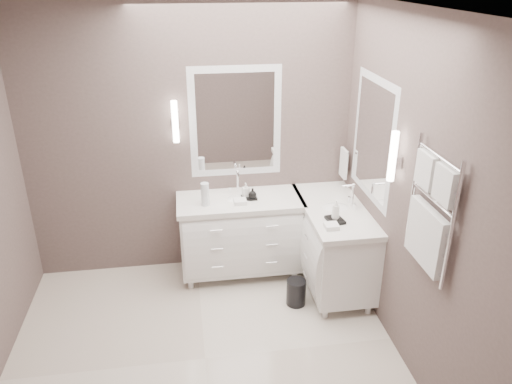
{
  "coord_description": "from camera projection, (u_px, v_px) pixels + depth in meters",
  "views": [
    {
      "loc": [
        -0.07,
        -3.19,
        2.94
      ],
      "look_at": [
        0.53,
        0.7,
        1.15
      ],
      "focal_mm": 35.0,
      "sensor_mm": 36.0,
      "label": 1
    }
  ],
  "objects": [
    {
      "name": "water_bottle",
      "position": [
        205.0,
        194.0,
        4.73
      ],
      "size": [
        0.1,
        0.1,
        0.23
      ],
      "primitive_type": "cylinder",
      "rotation": [
        0.0,
        0.0,
        -0.39
      ],
      "color": "silver",
      "rests_on": "vanity_back"
    },
    {
      "name": "soap_bottle_c",
      "position": [
        336.0,
        209.0,
        4.42
      ],
      "size": [
        0.08,
        0.08,
        0.18
      ],
      "primitive_type": "imported",
      "rotation": [
        0.0,
        0.0,
        0.15
      ],
      "color": "white",
      "rests_on": "amenity_tray_right"
    },
    {
      "name": "mirror_back",
      "position": [
        236.0,
        122.0,
        4.85
      ],
      "size": [
        0.9,
        0.02,
        1.1
      ],
      "color": "white",
      "rests_on": "wall_back"
    },
    {
      "name": "mirror_right",
      "position": [
        373.0,
        139.0,
        4.39
      ],
      "size": [
        0.02,
        0.9,
        1.1
      ],
      "color": "white",
      "rests_on": "wall_right"
    },
    {
      "name": "sconce_right",
      "position": [
        393.0,
        157.0,
        3.84
      ],
      "size": [
        0.06,
        0.06,
        0.4
      ],
      "color": "white",
      "rests_on": "wall_right"
    },
    {
      "name": "soap_bottle_a",
      "position": [
        246.0,
        190.0,
        4.88
      ],
      "size": [
        0.07,
        0.08,
        0.14
      ],
      "primitive_type": "imported",
      "rotation": [
        0.0,
        0.0,
        0.22
      ],
      "color": "white",
      "rests_on": "amenity_tray_back"
    },
    {
      "name": "towel_bar_corner",
      "position": [
        344.0,
        163.0,
        5.07
      ],
      "size": [
        0.03,
        0.22,
        0.3
      ],
      "color": "white",
      "rests_on": "wall_right"
    },
    {
      "name": "soap_bottle_b",
      "position": [
        253.0,
        193.0,
        4.85
      ],
      "size": [
        0.1,
        0.1,
        0.1
      ],
      "primitive_type": "imported",
      "rotation": [
        0.0,
        0.0,
        0.39
      ],
      "color": "black",
      "rests_on": "amenity_tray_back"
    },
    {
      "name": "amenity_tray_back",
      "position": [
        249.0,
        198.0,
        4.9
      ],
      "size": [
        0.15,
        0.11,
        0.02
      ],
      "primitive_type": "cube",
      "rotation": [
        0.0,
        0.0,
        0.01
      ],
      "color": "black",
      "rests_on": "vanity_back"
    },
    {
      "name": "ceiling",
      "position": [
        186.0,
        9.0,
        2.97
      ],
      "size": [
        3.2,
        3.0,
        0.01
      ],
      "primitive_type": "cube",
      "color": "white",
      "rests_on": "wall_back"
    },
    {
      "name": "wall_front",
      "position": [
        213.0,
        364.0,
        2.18
      ],
      "size": [
        3.2,
        0.01,
        2.7
      ],
      "primitive_type": "cube",
      "color": "#574846",
      "rests_on": "floor"
    },
    {
      "name": "vanity_right",
      "position": [
        333.0,
        241.0,
        4.88
      ],
      "size": [
        0.59,
        1.24,
        0.97
      ],
      "color": "white",
      "rests_on": "floor"
    },
    {
      "name": "towel_ladder",
      "position": [
        429.0,
        217.0,
        3.37
      ],
      "size": [
        0.06,
        0.58,
        0.9
      ],
      "color": "white",
      "rests_on": "wall_right"
    },
    {
      "name": "sconce_back",
      "position": [
        175.0,
        123.0,
        4.7
      ],
      "size": [
        0.06,
        0.06,
        0.4
      ],
      "color": "white",
      "rests_on": "wall_back"
    },
    {
      "name": "floor",
      "position": [
        205.0,
        359.0,
        4.09
      ],
      "size": [
        3.2,
        3.0,
        0.01
      ],
      "primitive_type": "cube",
      "color": "beige",
      "rests_on": "ground"
    },
    {
      "name": "waste_bin",
      "position": [
        296.0,
        292.0,
        4.71
      ],
      "size": [
        0.23,
        0.23,
        0.26
      ],
      "primitive_type": "cylinder",
      "rotation": [
        0.0,
        0.0,
        -0.3
      ],
      "color": "black",
      "rests_on": "floor"
    },
    {
      "name": "wall_right",
      "position": [
        411.0,
        197.0,
        3.76
      ],
      "size": [
        0.01,
        3.0,
        2.7
      ],
      "primitive_type": "cube",
      "color": "#574846",
      "rests_on": "floor"
    },
    {
      "name": "amenity_tray_right",
      "position": [
        335.0,
        220.0,
        4.47
      ],
      "size": [
        0.16,
        0.2,
        0.03
      ],
      "primitive_type": "cube",
      "rotation": [
        0.0,
        0.0,
        0.18
      ],
      "color": "black",
      "rests_on": "vanity_right"
    },
    {
      "name": "vanity_back",
      "position": [
        240.0,
        231.0,
        5.06
      ],
      "size": [
        1.24,
        0.59,
        0.97
      ],
      "color": "white",
      "rests_on": "floor"
    },
    {
      "name": "wall_back",
      "position": [
        190.0,
        144.0,
        4.89
      ],
      "size": [
        3.2,
        0.01,
        2.7
      ],
      "primitive_type": "cube",
      "color": "#574846",
      "rests_on": "floor"
    }
  ]
}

